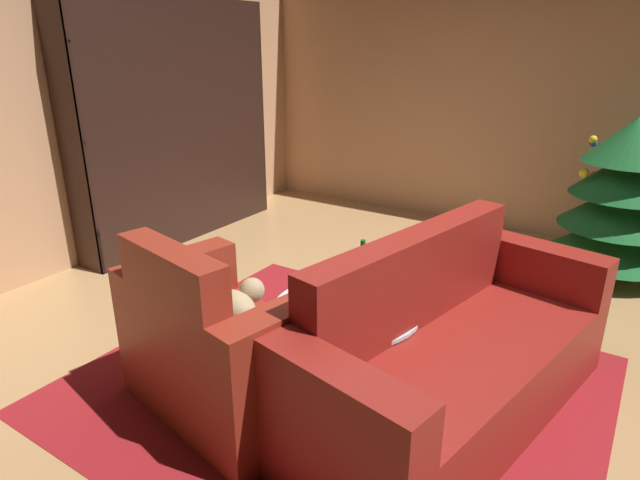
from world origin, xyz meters
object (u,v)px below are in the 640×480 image
Objects in this scene: bookshelf_unit at (189,126)px; book_stack_on_table at (351,296)px; armchair_red at (222,349)px; coffee_table at (347,314)px; couch_red at (450,359)px; decorated_tree at (622,199)px; bottle_on_table at (362,271)px.

book_stack_on_table is at bearing -27.51° from bookshelf_unit.
armchair_red is 0.68m from coffee_table.
decorated_tree reaches higher than couch_red.
decorated_tree reaches higher than book_stack_on_table.
couch_red is 0.61m from book_stack_on_table.
couch_red is 0.58m from coffee_table.
armchair_red reaches higher than bottle_on_table.
armchair_red reaches higher than couch_red.
bottle_on_table is (0.38, 0.75, 0.24)m from armchair_red.
bottle_on_table is at bearing -116.28° from decorated_tree.
armchair_red is 3.33m from decorated_tree.
bookshelf_unit reaches higher than coffee_table.
book_stack_on_table is 0.75× the size of bottle_on_table.
couch_red is 6.51× the size of bottle_on_table.
armchair_red is 0.88m from bottle_on_table.
couch_red is 8.69× the size of book_stack_on_table.
couch_red reaches higher than coffee_table.
couch_red is at bearing -16.18° from bottle_on_table.
bookshelf_unit is 6.95× the size of bottle_on_table.
armchair_red is 4.88× the size of book_stack_on_table.
bookshelf_unit reaches higher than bottle_on_table.
bottle_on_table reaches higher than coffee_table.
couch_red is at bearing -1.28° from book_stack_on_table.
armchair_red is at bearing -149.40° from couch_red.
coffee_table is 2.56× the size of bottle_on_table.
book_stack_on_table is at bearing 178.72° from couch_red.
bookshelf_unit is at bearing 155.27° from bottle_on_table.
bottle_on_table is at bearing 163.82° from couch_red.
armchair_red is at bearing -116.41° from decorated_tree.
bookshelf_unit is 2.71× the size of coffee_table.
bookshelf_unit is at bearing -163.47° from decorated_tree.
armchair_red is 0.90× the size of decorated_tree.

